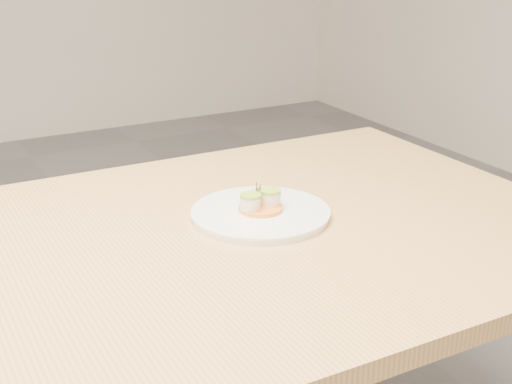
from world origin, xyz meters
TOP-DOWN VIEW (x-y plane):
  - dinner_plate at (0.56, 0.04)m, footprint 0.29×0.29m

SIDE VIEW (x-z plane):
  - dinner_plate at x=0.56m, z-range 0.72..0.80m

